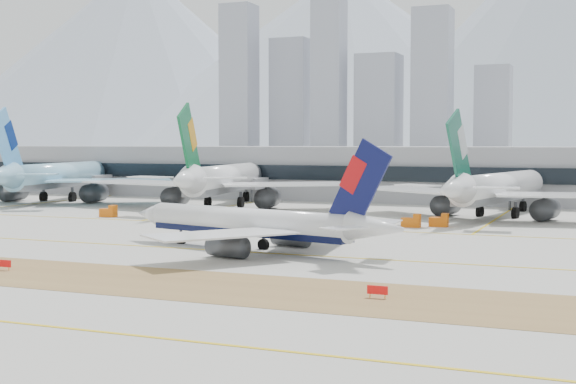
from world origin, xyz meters
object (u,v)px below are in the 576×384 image
at_px(widebody_cathay, 496,190).
at_px(widebody_korean, 55,177).
at_px(taxiing_airliner, 257,224).
at_px(terminal, 412,173).
at_px(widebody_eva, 223,181).

bearing_deg(widebody_cathay, widebody_korean, 99.25).
xyz_separation_m(taxiing_airliner, widebody_korean, (-92.62, 71.46, 2.60)).
bearing_deg(widebody_korean, widebody_cathay, -102.85).
height_order(widebody_korean, terminal, widebody_korean).
height_order(widebody_eva, widebody_cathay, widebody_eva).
bearing_deg(widebody_cathay, terminal, 41.79).
height_order(taxiing_airliner, widebody_eva, widebody_eva).
bearing_deg(widebody_eva, widebody_korean, 79.66).
bearing_deg(terminal, widebody_cathay, -59.10).
bearing_deg(widebody_korean, taxiing_airliner, -138.86).
xyz_separation_m(taxiing_airliner, terminal, (-4.84, 118.81, 3.43)).
distance_m(taxiing_airliner, widebody_eva, 81.90).
distance_m(widebody_cathay, terminal, 59.15).
relative_size(taxiing_airliner, widebody_korean, 0.72).
relative_size(widebody_cathay, terminal, 0.22).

